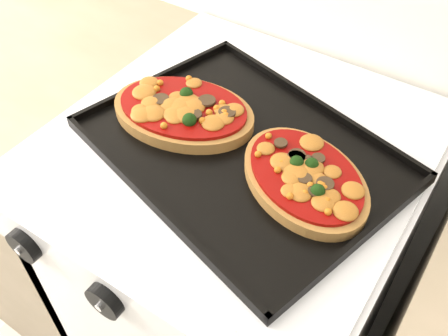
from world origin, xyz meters
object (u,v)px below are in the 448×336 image
Objects in this scene: stove at (237,280)px; baking_tray at (242,148)px; pizza_right at (305,177)px; pizza_left at (183,110)px.

baking_tray is (0.02, -0.03, 0.47)m from stove.
stove is at bearing 161.58° from pizza_right.
pizza_left reaches higher than pizza_right.
baking_tray reaches higher than stove.
pizza_right reaches higher than baking_tray.
pizza_left is at bearing 174.93° from pizza_right.
stove is 0.47m from baking_tray.
baking_tray is 0.12m from pizza_right.
pizza_left is 0.24m from pizza_right.
pizza_right is at bearing -18.42° from stove.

